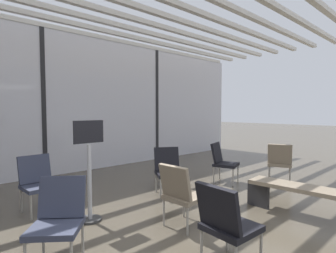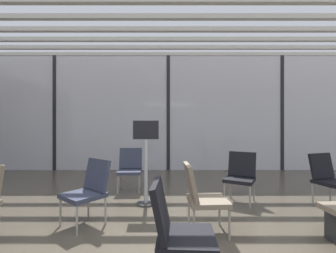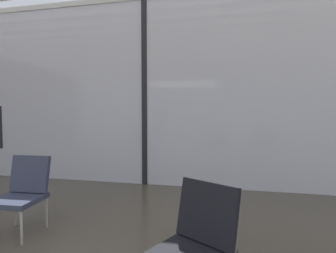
% 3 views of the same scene
% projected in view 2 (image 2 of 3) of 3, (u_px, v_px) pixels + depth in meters
% --- Properties ---
extents(glass_curtain_wall, '(14.00, 0.08, 3.52)m').
position_uv_depth(glass_curtain_wall, '(169.00, 113.00, 7.06)').
color(glass_curtain_wall, silver).
rests_on(glass_curtain_wall, ground).
extents(window_mullion_0, '(0.10, 0.12, 3.52)m').
position_uv_depth(window_mullion_0, '(56.00, 113.00, 7.07)').
color(window_mullion_0, black).
rests_on(window_mullion_0, ground).
extents(window_mullion_1, '(0.10, 0.12, 3.52)m').
position_uv_depth(window_mullion_1, '(169.00, 113.00, 7.06)').
color(window_mullion_1, black).
rests_on(window_mullion_1, ground).
extents(window_mullion_2, '(0.10, 0.12, 3.52)m').
position_uv_depth(window_mullion_2, '(282.00, 113.00, 7.05)').
color(window_mullion_2, black).
rests_on(window_mullion_2, ground).
extents(parked_airplane, '(13.93, 4.56, 4.56)m').
position_uv_depth(parked_airplane, '(189.00, 109.00, 12.12)').
color(parked_airplane, '#B2BCD6').
rests_on(parked_airplane, ground).
extents(lounge_chair_0, '(0.67, 0.69, 0.87)m').
position_uv_depth(lounge_chair_0, '(241.00, 174.00, 4.09)').
color(lounge_chair_0, black).
rests_on(lounge_chair_0, ground).
extents(lounge_chair_2, '(0.70, 0.71, 0.87)m').
position_uv_depth(lounge_chair_2, '(90.00, 187.00, 3.18)').
color(lounge_chair_2, '#33384C').
rests_on(lounge_chair_2, ground).
extents(lounge_chair_3, '(0.51, 0.55, 0.87)m').
position_uv_depth(lounge_chair_3, '(131.00, 166.00, 4.84)').
color(lounge_chair_3, '#33384C').
rests_on(lounge_chair_3, ground).
extents(lounge_chair_4, '(0.55, 0.51, 0.87)m').
position_uv_depth(lounge_chair_4, '(176.00, 227.00, 1.92)').
color(lounge_chair_4, black).
rests_on(lounge_chair_4, ground).
extents(lounge_chair_5, '(0.55, 0.51, 0.87)m').
position_uv_depth(lounge_chair_5, '(201.00, 194.00, 2.88)').
color(lounge_chair_5, '#7F705B').
rests_on(lounge_chair_5, ground).
extents(lounge_chair_6, '(0.62, 0.65, 0.87)m').
position_uv_depth(lounge_chair_6, '(329.00, 176.00, 3.87)').
color(lounge_chair_6, black).
rests_on(lounge_chair_6, ground).
extents(info_sign, '(0.44, 0.32, 1.44)m').
position_uv_depth(info_sign, '(146.00, 165.00, 3.93)').
color(info_sign, '#333333').
rests_on(info_sign, ground).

